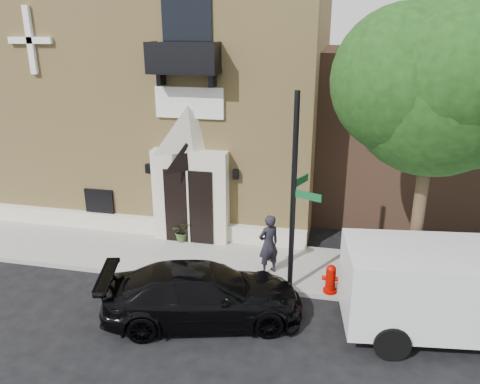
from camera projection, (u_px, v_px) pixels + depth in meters
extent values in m
plane|color=black|center=(196.00, 285.00, 13.86)|extent=(120.00, 120.00, 0.00)
cube|color=gray|center=(240.00, 262.00, 15.01)|extent=(42.00, 3.00, 0.15)
cube|color=tan|center=(183.00, 93.00, 20.34)|extent=(12.00, 10.00, 9.00)
cube|color=beige|center=(141.00, 224.00, 16.97)|extent=(12.00, 0.30, 0.60)
cube|color=beige|center=(191.00, 196.00, 16.01)|extent=(2.60, 0.55, 3.20)
pyramid|color=beige|center=(188.00, 128.00, 15.23)|extent=(2.60, 0.55, 1.50)
cube|color=black|center=(189.00, 207.00, 15.85)|extent=(1.70, 0.06, 2.60)
cube|color=beige|center=(188.00, 208.00, 15.81)|extent=(0.06, 0.04, 2.60)
cube|color=white|center=(189.00, 103.00, 15.14)|extent=(2.30, 0.10, 1.00)
cube|color=black|center=(184.00, 72.00, 14.45)|extent=(2.20, 0.90, 0.10)
cube|color=black|center=(179.00, 58.00, 13.90)|extent=(2.20, 0.06, 0.90)
cube|color=black|center=(151.00, 57.00, 14.51)|extent=(0.06, 0.90, 0.90)
cube|color=black|center=(217.00, 58.00, 14.09)|extent=(0.06, 0.90, 0.90)
cube|color=black|center=(187.00, 31.00, 14.44)|extent=(1.60, 0.08, 2.20)
cube|color=white|center=(30.00, 40.00, 15.61)|extent=(0.22, 0.14, 2.20)
cube|color=white|center=(30.00, 40.00, 15.61)|extent=(1.60, 0.14, 0.22)
cube|color=black|center=(100.00, 202.00, 17.13)|extent=(1.10, 0.10, 1.00)
cube|color=#FF3816|center=(100.00, 202.00, 17.16)|extent=(0.85, 0.06, 0.75)
cube|color=black|center=(148.00, 168.00, 16.17)|extent=(0.18, 0.18, 0.32)
cube|color=black|center=(236.00, 174.00, 15.54)|extent=(0.18, 0.18, 0.32)
cylinder|color=#38281C|center=(417.00, 227.00, 12.30)|extent=(0.32, 0.32, 4.20)
sphere|color=#15320D|center=(435.00, 89.00, 11.12)|extent=(4.20, 4.20, 4.20)
sphere|color=#15320D|center=(467.00, 101.00, 11.33)|extent=(3.36, 3.36, 3.36)
sphere|color=#15320D|center=(406.00, 81.00, 11.01)|extent=(3.57, 3.57, 3.57)
sphere|color=#15320D|center=(453.00, 75.00, 10.30)|extent=(3.15, 3.15, 3.15)
imported|color=black|center=(203.00, 294.00, 12.00)|extent=(5.49, 3.40, 1.49)
cube|color=silver|center=(462.00, 287.00, 11.19)|extent=(5.79, 2.90, 1.89)
cylinder|color=black|center=(391.00, 342.00, 10.66)|extent=(0.87, 0.38, 0.84)
cylinder|color=black|center=(375.00, 293.00, 12.64)|extent=(0.87, 0.38, 0.84)
cylinder|color=black|center=(293.00, 196.00, 12.51)|extent=(0.15, 0.15, 5.59)
cube|color=#105227|center=(308.00, 196.00, 12.25)|extent=(0.75, 0.33, 0.20)
cube|color=#105227|center=(301.00, 181.00, 12.72)|extent=(0.33, 0.75, 0.20)
cylinder|color=#9E0600|center=(330.00, 291.00, 13.19)|extent=(0.39, 0.39, 0.09)
cylinder|color=#9E0600|center=(330.00, 280.00, 13.08)|extent=(0.28, 0.28, 0.59)
sphere|color=#9E0600|center=(331.00, 270.00, 12.97)|extent=(0.28, 0.28, 0.28)
cylinder|color=#9E0600|center=(331.00, 278.00, 13.06)|extent=(0.48, 0.13, 0.13)
imported|color=#375727|center=(182.00, 231.00, 16.25)|extent=(0.79, 0.73, 0.73)
imported|color=black|center=(269.00, 244.00, 13.97)|extent=(0.81, 0.78, 1.87)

